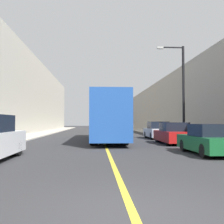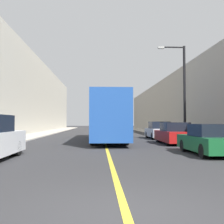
# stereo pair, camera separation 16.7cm
# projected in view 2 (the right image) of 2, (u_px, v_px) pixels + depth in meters

# --- Properties ---
(ground_plane) EXTENTS (200.00, 200.00, 0.00)m
(ground_plane) POSITION_uv_depth(u_px,v_px,m) (126.00, 215.00, 4.33)
(ground_plane) COLOR #2D2D30
(sidewalk_left) EXTENTS (2.96, 72.00, 0.10)m
(sidewalk_left) POSITION_uv_depth(u_px,v_px,m) (44.00, 133.00, 33.89)
(sidewalk_left) COLOR #B2AA9E
(sidewalk_left) RESTS_ON ground
(sidewalk_right) EXTENTS (2.96, 72.00, 0.10)m
(sidewalk_right) POSITION_uv_depth(u_px,v_px,m) (159.00, 133.00, 34.65)
(sidewalk_right) COLOR #B2AA9E
(sidewalk_right) RESTS_ON ground
(building_row_left) EXTENTS (4.00, 72.00, 10.75)m
(building_row_left) POSITION_uv_depth(u_px,v_px,m) (17.00, 92.00, 33.91)
(building_row_left) COLOR #B7B2A3
(building_row_left) RESTS_ON ground
(building_row_right) EXTENTS (4.00, 72.00, 7.90)m
(building_row_right) POSITION_uv_depth(u_px,v_px,m) (185.00, 104.00, 34.97)
(building_row_right) COLOR gray
(building_row_right) RESTS_ON ground
(road_center_line) EXTENTS (0.16, 72.00, 0.01)m
(road_center_line) POSITION_uv_depth(u_px,v_px,m) (102.00, 134.00, 34.27)
(road_center_line) COLOR gold
(road_center_line) RESTS_ON ground
(bus) EXTENTS (2.51, 12.92, 3.54)m
(bus) POSITION_uv_depth(u_px,v_px,m) (107.00, 117.00, 21.29)
(bus) COLOR #1E4793
(bus) RESTS_ON ground
(car_right_near) EXTENTS (1.88, 4.20, 1.44)m
(car_right_near) POSITION_uv_depth(u_px,v_px,m) (210.00, 141.00, 12.39)
(car_right_near) COLOR #145128
(car_right_near) RESTS_ON ground
(car_right_mid) EXTENTS (1.84, 4.40, 1.51)m
(car_right_mid) POSITION_uv_depth(u_px,v_px,m) (174.00, 134.00, 18.34)
(car_right_mid) COLOR maroon
(car_right_mid) RESTS_ON ground
(car_right_far) EXTENTS (1.85, 4.25, 1.57)m
(car_right_far) POSITION_uv_depth(u_px,v_px,m) (159.00, 131.00, 24.04)
(car_right_far) COLOR silver
(car_right_far) RESTS_ON ground
(street_lamp_right) EXTENTS (2.23, 0.24, 7.54)m
(street_lamp_right) POSITION_uv_depth(u_px,v_px,m) (182.00, 87.00, 20.93)
(street_lamp_right) COLOR black
(street_lamp_right) RESTS_ON sidewalk_right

